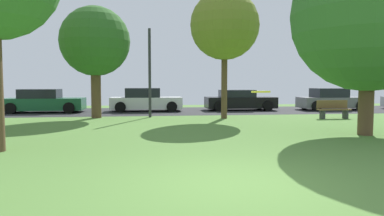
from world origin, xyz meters
TOP-DOWN VIEW (x-y plane):
  - ground_plane at (0.00, 0.00)m, footprint 44.00×44.00m
  - road_strip at (0.00, 16.00)m, footprint 44.00×6.40m
  - maple_tree_far at (5.81, 5.11)m, footprint 5.08×5.08m
  - birch_tree_lone at (2.28, 11.15)m, footprint 3.37×3.37m
  - oak_tree_center at (-4.04, 12.22)m, footprint 3.45×3.45m
  - frisbee_disc at (0.15, -0.98)m, footprint 0.34×0.34m
  - parked_car_green at (-7.63, 15.92)m, footprint 4.56×2.01m
  - parked_car_white at (-1.62, 16.17)m, footprint 4.36×2.02m
  - parked_car_black at (4.40, 16.22)m, footprint 4.45×1.98m
  - parked_car_grey at (10.41, 15.74)m, footprint 4.25×1.95m
  - park_bench at (7.62, 10.43)m, footprint 1.60×0.45m
  - street_lamp_post at (-1.36, 12.20)m, footprint 0.14×0.14m

SIDE VIEW (x-z plane):
  - ground_plane at x=0.00m, z-range 0.00..0.00m
  - road_strip at x=0.00m, z-range 0.00..0.01m
  - park_bench at x=7.62m, z-range 0.01..0.91m
  - parked_car_black at x=4.40m, z-range -0.04..1.27m
  - parked_car_green at x=-7.63m, z-range -0.06..1.33m
  - parked_car_grey at x=10.41m, z-range -0.06..1.34m
  - parked_car_white at x=-1.62m, z-range -0.06..1.37m
  - frisbee_disc at x=0.15m, z-range 1.61..1.64m
  - street_lamp_post at x=-1.36m, z-range 0.00..4.50m
  - oak_tree_center at x=-4.04m, z-range 1.01..6.55m
  - maple_tree_far at x=5.81m, z-range 0.72..7.26m
  - birch_tree_lone at x=2.28m, z-range 1.42..7.66m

